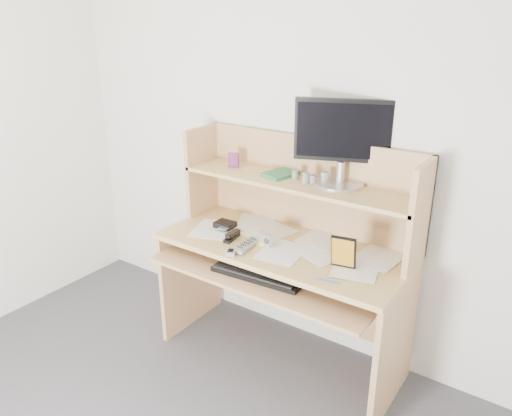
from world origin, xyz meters
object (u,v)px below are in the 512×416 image
Objects in this scene: keyboard at (259,273)px; game_case at (343,252)px; tv_remote at (247,245)px; monitor at (344,140)px; desk at (289,249)px.

keyboard is 0.46m from game_case.
monitor reaches higher than tv_remote.
monitor is at bearing 108.82° from game_case.
monitor reaches higher than desk.
monitor is (0.36, 0.38, 0.56)m from tv_remote.
game_case reaches higher than keyboard.
game_case is 0.35× the size of monitor.
keyboard is 0.18m from tv_remote.
desk is 0.45m from game_case.
keyboard is at bearing -33.84° from tv_remote.
tv_remote is 1.13× the size of game_case.
keyboard is 0.83m from monitor.
game_case is 0.60m from monitor.
tv_remote is at bearing 176.81° from game_case.
monitor is at bearing 58.63° from keyboard.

